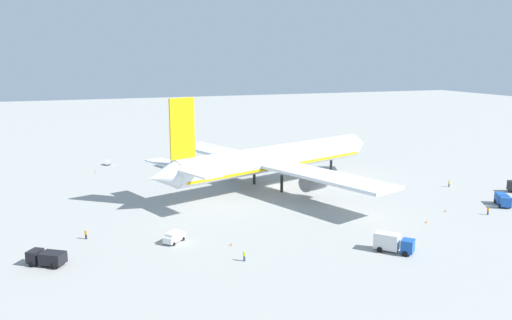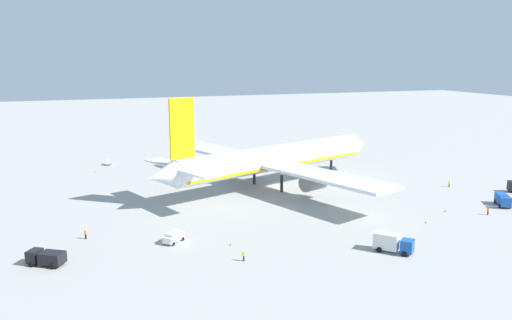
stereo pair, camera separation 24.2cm
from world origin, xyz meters
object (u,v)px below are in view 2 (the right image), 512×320
traffic_cone_2 (445,211)px  traffic_cone_1 (271,151)px  airliner (273,159)px  traffic_cone_0 (96,172)px  service_truck_1 (46,257)px  ground_worker_0 (244,256)px  ground_worker_2 (488,211)px  traffic_cone_3 (231,244)px  baggage_cart_0 (108,162)px  service_truck_0 (503,199)px  service_van (174,237)px  ground_worker_3 (86,234)px  service_truck_2 (392,242)px  ground_worker_1 (449,183)px  traffic_cone_4 (426,222)px

traffic_cone_2 → traffic_cone_1: bearing=96.3°
airliner → traffic_cone_0: bearing=141.6°
service_truck_1 → airliner: bearing=33.1°
ground_worker_0 → traffic_cone_1: ground_worker_0 is taller
ground_worker_2 → traffic_cone_3: 55.21m
baggage_cart_0 → ground_worker_2: (69.58, -79.55, 0.08)m
service_truck_0 → service_truck_1: bearing=-179.4°
ground_worker_2 → service_van: bearing=174.2°
service_truck_1 → traffic_cone_2: 78.11m
service_truck_1 → baggage_cart_0: (15.29, 76.33, -0.57)m
traffic_cone_3 → ground_worker_3: bearing=152.4°
baggage_cart_0 → traffic_cone_0: bearing=-112.0°
service_truck_2 → ground_worker_3: bearing=153.0°
service_truck_1 → service_truck_2: service_truck_2 is taller
traffic_cone_3 → ground_worker_0: bearing=-91.0°
airliner → ground_worker_0: (-22.34, -42.94, -6.24)m
baggage_cart_0 → ground_worker_3: ground_worker_3 is taller
service_truck_0 → service_truck_2: 41.66m
ground_worker_1 → traffic_cone_1: ground_worker_1 is taller
ground_worker_1 → service_truck_0: bearing=-91.9°
service_van → ground_worker_2: (64.13, -6.49, -0.20)m
ground_worker_3 → traffic_cone_0: (4.90, 55.67, -0.64)m
traffic_cone_3 → service_truck_1: bearing=176.6°
baggage_cart_0 → traffic_cone_1: 54.32m
airliner → service_van: airliner is taller
service_van → ground_worker_3: (-14.48, 7.17, -0.12)m
traffic_cone_0 → traffic_cone_3: 70.37m
ground_worker_0 → traffic_cone_3: ground_worker_0 is taller
service_van → ground_worker_1: size_ratio=2.52×
ground_worker_0 → ground_worker_1: 69.75m
ground_worker_0 → ground_worker_2: ground_worker_0 is taller
traffic_cone_0 → ground_worker_1: bearing=-30.0°
ground_worker_3 → service_truck_2: bearing=-27.0°
service_truck_0 → traffic_cone_0: size_ratio=10.85×
ground_worker_3 → traffic_cone_1: bearing=47.4°
ground_worker_1 → ground_worker_3: (-87.29, -8.18, 0.02)m
ground_worker_3 → service_van: bearing=-26.4°
service_truck_0 → service_truck_1: service_truck_0 is taller
service_truck_0 → ground_worker_2: size_ratio=3.62×
service_truck_0 → traffic_cone_4: size_ratio=10.85×
service_truck_2 → ground_worker_0: service_truck_2 is taller
service_truck_2 → service_van: size_ratio=1.43×
service_truck_0 → baggage_cart_0: service_truck_0 is taller
ground_worker_1 → traffic_cone_2: 23.08m
service_van → traffic_cone_4: size_ratio=8.03×
service_truck_2 → ground_worker_3: size_ratio=3.55×
service_truck_1 → ground_worker_3: 12.19m
service_truck_0 → baggage_cart_0: (-77.69, 75.36, -0.67)m
airliner → traffic_cone_0: (-40.74, 32.27, -6.87)m
traffic_cone_0 → traffic_cone_1: 59.83m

